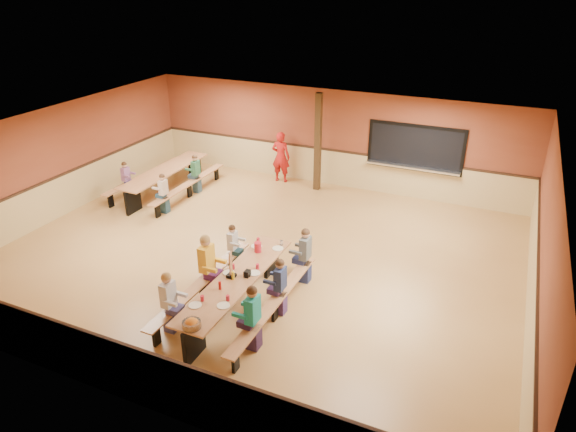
% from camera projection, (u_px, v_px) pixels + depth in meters
% --- Properties ---
extents(ground, '(12.00, 12.00, 0.00)m').
position_uv_depth(ground, '(258.00, 254.00, 12.38)').
color(ground, olive).
rests_on(ground, ground).
extents(room_envelope, '(12.04, 10.04, 3.02)m').
position_uv_depth(room_envelope, '(257.00, 229.00, 12.08)').
color(room_envelope, brown).
rests_on(room_envelope, ground).
extents(kitchen_pass_through, '(2.78, 0.28, 1.38)m').
position_uv_depth(kitchen_pass_through, '(415.00, 150.00, 14.85)').
color(kitchen_pass_through, black).
rests_on(kitchen_pass_through, ground).
extents(structural_post, '(0.18, 0.18, 3.00)m').
position_uv_depth(structural_post, '(318.00, 143.00, 15.41)').
color(structural_post, '#312110').
rests_on(structural_post, ground).
extents(cafeteria_table_main, '(1.91, 3.70, 0.74)m').
position_uv_depth(cafeteria_table_main, '(237.00, 287.00, 10.15)').
color(cafeteria_table_main, '#A36940').
rests_on(cafeteria_table_main, ground).
extents(cafeteria_table_second, '(1.91, 3.70, 0.74)m').
position_uv_depth(cafeteria_table_second, '(166.00, 176.00, 15.59)').
color(cafeteria_table_second, '#A36940').
rests_on(cafeteria_table_second, ground).
extents(seated_child_white_left, '(0.39, 0.32, 1.25)m').
position_uv_depth(seated_child_white_left, '(169.00, 303.00, 9.51)').
color(seated_child_white_left, silver).
rests_on(seated_child_white_left, ground).
extents(seated_adult_yellow, '(0.45, 0.37, 1.38)m').
position_uv_depth(seated_adult_yellow, '(207.00, 266.00, 10.57)').
color(seated_adult_yellow, yellow).
rests_on(seated_adult_yellow, ground).
extents(seated_child_grey_left, '(0.33, 0.27, 1.13)m').
position_uv_depth(seated_child_grey_left, '(233.00, 248.00, 11.49)').
color(seated_child_grey_left, silver).
rests_on(seated_child_grey_left, ground).
extents(seated_child_teal_right, '(0.41, 0.33, 1.28)m').
position_uv_depth(seated_child_teal_right, '(253.00, 318.00, 9.06)').
color(seated_child_teal_right, teal).
rests_on(seated_child_teal_right, ground).
extents(seated_child_navy_right, '(0.37, 0.30, 1.21)m').
position_uv_depth(seated_child_navy_right, '(280.00, 287.00, 10.02)').
color(seated_child_navy_right, navy).
rests_on(seated_child_navy_right, ground).
extents(seated_child_char_right, '(0.39, 0.32, 1.26)m').
position_uv_depth(seated_child_char_right, '(305.00, 256.00, 11.06)').
color(seated_child_char_right, '#4D5357').
rests_on(seated_child_char_right, ground).
extents(seated_child_purple_sec, '(0.32, 0.26, 1.12)m').
position_uv_depth(seated_child_purple_sec, '(126.00, 180.00, 15.22)').
color(seated_child_purple_sec, '#84527E').
rests_on(seated_child_purple_sec, ground).
extents(seated_child_green_sec, '(0.36, 0.29, 1.18)m').
position_uv_depth(seated_child_green_sec, '(196.00, 174.00, 15.59)').
color(seated_child_green_sec, '#2D6847').
rests_on(seated_child_green_sec, ground).
extents(seated_child_tan_sec, '(0.34, 0.27, 1.14)m').
position_uv_depth(seated_child_tan_sec, '(164.00, 194.00, 14.27)').
color(seated_child_tan_sec, '#C2AC9A').
rests_on(seated_child_tan_sec, ground).
extents(standing_woman, '(0.62, 0.43, 1.64)m').
position_uv_depth(standing_woman, '(281.00, 157.00, 16.31)').
color(standing_woman, '#A61513').
rests_on(standing_woman, ground).
extents(punch_pitcher, '(0.16, 0.16, 0.22)m').
position_uv_depth(punch_pitcher, '(258.00, 247.00, 10.96)').
color(punch_pitcher, red).
rests_on(punch_pitcher, cafeteria_table_main).
extents(chip_bowl, '(0.32, 0.32, 0.15)m').
position_uv_depth(chip_bowl, '(192.00, 324.00, 8.64)').
color(chip_bowl, orange).
rests_on(chip_bowl, cafeteria_table_main).
extents(napkin_dispenser, '(0.10, 0.14, 0.13)m').
position_uv_depth(napkin_dispenser, '(247.00, 273.00, 10.09)').
color(napkin_dispenser, black).
rests_on(napkin_dispenser, cafeteria_table_main).
extents(condiment_mustard, '(0.06, 0.06, 0.17)m').
position_uv_depth(condiment_mustard, '(233.00, 276.00, 9.98)').
color(condiment_mustard, yellow).
rests_on(condiment_mustard, cafeteria_table_main).
extents(condiment_ketchup, '(0.06, 0.06, 0.17)m').
position_uv_depth(condiment_ketchup, '(220.00, 285.00, 9.67)').
color(condiment_ketchup, '#B2140F').
rests_on(condiment_ketchup, cafeteria_table_main).
extents(table_paddle, '(0.16, 0.16, 0.56)m').
position_uv_depth(table_paddle, '(231.00, 271.00, 10.04)').
color(table_paddle, black).
rests_on(table_paddle, cafeteria_table_main).
extents(place_settings, '(0.65, 3.30, 0.11)m').
position_uv_depth(place_settings, '(236.00, 276.00, 10.03)').
color(place_settings, beige).
rests_on(place_settings, cafeteria_table_main).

